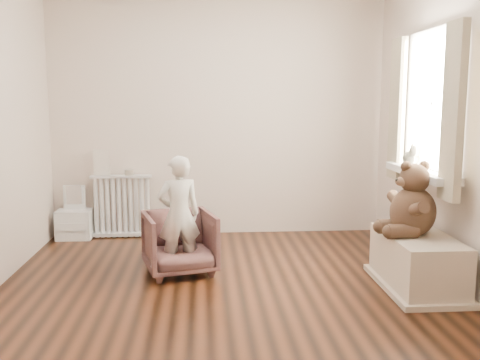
{
  "coord_description": "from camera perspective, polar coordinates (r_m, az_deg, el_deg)",
  "views": [
    {
      "loc": [
        -0.16,
        -4.05,
        1.48
      ],
      "look_at": [
        0.15,
        0.45,
        0.8
      ],
      "focal_mm": 40.0,
      "sensor_mm": 36.0,
      "label": 1
    }
  ],
  "objects": [
    {
      "name": "tin_a",
      "position": [
        5.84,
        -11.73,
        0.79
      ],
      "size": [
        0.1,
        0.1,
        0.06
      ],
      "primitive_type": "cylinder",
      "color": "#A59E8C",
      "rests_on": "radiator"
    },
    {
      "name": "curtain_right",
      "position": [
        5.24,
        16.4,
        7.25
      ],
      "size": [
        0.06,
        0.26,
        1.3
      ],
      "primitive_type": "cube",
      "color": "#BEB391",
      "rests_on": "right_wall"
    },
    {
      "name": "back_wall",
      "position": [
        5.86,
        -2.37,
        6.81
      ],
      "size": [
        3.6,
        0.02,
        2.6
      ],
      "primitive_type": "cube",
      "color": "silver",
      "rests_on": "ground"
    },
    {
      "name": "front_wall",
      "position": [
        2.26,
        0.06,
        3.97
      ],
      "size": [
        3.6,
        0.02,
        2.6
      ],
      "primitive_type": "cube",
      "color": "silver",
      "rests_on": "ground"
    },
    {
      "name": "armchair",
      "position": [
        4.64,
        -6.46,
        -6.65
      ],
      "size": [
        0.7,
        0.71,
        0.53
      ],
      "primitive_type": "imported",
      "rotation": [
        0.0,
        0.0,
        0.26
      ],
      "color": "brown",
      "rests_on": "floor"
    },
    {
      "name": "toy_bench",
      "position": [
        4.49,
        18.4,
        -8.43
      ],
      "size": [
        0.48,
        0.91,
        0.43
      ],
      "primitive_type": "cube",
      "color": "beige",
      "rests_on": "floor"
    },
    {
      "name": "window",
      "position": [
        4.75,
        20.06,
        7.69
      ],
      "size": [
        0.03,
        0.9,
        1.1
      ],
      "primitive_type": "cube",
      "color": "white",
      "rests_on": "right_wall"
    },
    {
      "name": "curtain_left",
      "position": [
        4.19,
        21.79,
        6.73
      ],
      "size": [
        0.06,
        0.26,
        1.3
      ],
      "primitive_type": "cube",
      "color": "#BEB391",
      "rests_on": "right_wall"
    },
    {
      "name": "teddy_bear",
      "position": [
        4.39,
        18.0,
        -2.49
      ],
      "size": [
        0.5,
        0.41,
        0.57
      ],
      "primitive_type": null,
      "rotation": [
        0.0,
        0.0,
        0.11
      ],
      "color": "#3C281A",
      "rests_on": "toy_bench"
    },
    {
      "name": "right_wall",
      "position": [
        4.5,
        21.98,
        5.66
      ],
      "size": [
        0.02,
        3.6,
        2.6
      ],
      "primitive_type": "cube",
      "color": "silver",
      "rests_on": "ground"
    },
    {
      "name": "paper_doll",
      "position": [
        5.87,
        -14.55,
        1.83
      ],
      "size": [
        0.17,
        0.01,
        0.28
      ],
      "primitive_type": "cube",
      "color": "beige",
      "rests_on": "radiator"
    },
    {
      "name": "plush_cat",
      "position": [
        4.92,
        17.81,
        2.56
      ],
      "size": [
        0.22,
        0.27,
        0.2
      ],
      "primitive_type": null,
      "rotation": [
        0.0,
        0.0,
        -0.38
      ],
      "color": "slate",
      "rests_on": "window_sill"
    },
    {
      "name": "radiator",
      "position": [
        5.9,
        -12.49,
        -2.27
      ],
      "size": [
        0.64,
        0.12,
        0.68
      ],
      "primitive_type": "cube",
      "color": "silver",
      "rests_on": "floor"
    },
    {
      "name": "toy_vanity",
      "position": [
        5.99,
        -17.28,
        -3.42
      ],
      "size": [
        0.36,
        0.26,
        0.57
      ],
      "primitive_type": "cube",
      "color": "silver",
      "rests_on": "floor"
    },
    {
      "name": "window_sill",
      "position": [
        4.76,
        18.71,
        0.75
      ],
      "size": [
        0.22,
        1.1,
        0.06
      ],
      "primitive_type": "cube",
      "color": "silver",
      "rests_on": "right_wall"
    },
    {
      "name": "child",
      "position": [
        4.53,
        -6.54,
        -3.7
      ],
      "size": [
        0.42,
        0.33,
        1.0
      ],
      "primitive_type": "imported",
      "rotation": [
        0.0,
        0.0,
        3.4
      ],
      "color": "white",
      "rests_on": "armchair"
    },
    {
      "name": "floor",
      "position": [
        4.32,
        -1.61,
        -11.49
      ],
      "size": [
        3.6,
        3.6,
        0.01
      ],
      "primitive_type": "cube",
      "color": "black",
      "rests_on": "ground"
    }
  ]
}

